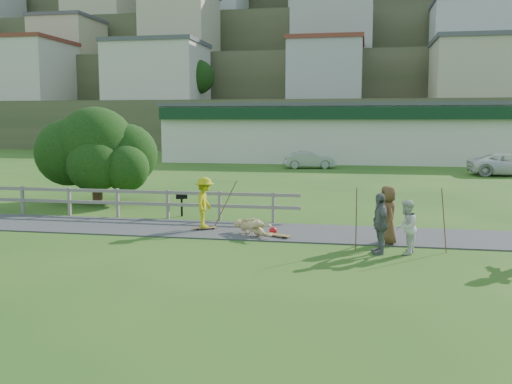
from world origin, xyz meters
TOP-DOWN VIEW (x-y plane):
  - ground at (0.00, 0.00)m, footprint 260.00×260.00m
  - path at (0.00, 1.50)m, footprint 34.00×3.00m
  - fence at (-4.62, 3.30)m, footprint 15.05×0.10m
  - strip_mall at (4.00, 34.94)m, footprint 32.50×10.75m
  - hillside at (0.00, 91.31)m, footprint 220.00×67.00m
  - skater_rider at (-0.01, 1.37)m, footprint 0.69×1.13m
  - skater_fallen at (1.74, 0.74)m, footprint 1.36×1.52m
  - spectator_a at (6.37, -0.85)m, footprint 0.75×0.87m
  - spectator_b at (5.65, -0.93)m, footprint 0.67×1.07m
  - spectator_c at (5.91, 0.31)m, footprint 0.74×0.97m
  - car_silver at (1.08, 26.53)m, footprint 4.09×2.17m
  - car_white at (14.68, 23.17)m, footprint 5.41×2.75m
  - tree at (-6.56, 6.80)m, footprint 5.65×5.65m
  - bbq at (-1.66, 3.93)m, footprint 0.51×0.46m
  - longboard_rider at (-0.01, 1.37)m, footprint 0.80×0.53m
  - longboard_fallen at (2.54, 0.64)m, footprint 0.96×0.65m
  - helmet at (2.34, 1.09)m, footprint 0.26×0.26m
  - pole_rider at (0.59, 1.77)m, footprint 0.03×0.03m
  - pole_spec_left at (5.00, -0.60)m, footprint 0.03×0.03m
  - pole_spec_right at (7.41, -0.46)m, footprint 0.03×0.03m

SIDE VIEW (x-z plane):
  - ground at x=0.00m, z-range 0.00..0.00m
  - path at x=0.00m, z-range 0.00..0.04m
  - longboard_rider at x=-0.01m, z-range 0.00..0.09m
  - longboard_fallen at x=2.54m, z-range 0.00..0.11m
  - helmet at x=2.34m, z-range 0.00..0.26m
  - skater_fallen at x=1.74m, z-range 0.00..0.60m
  - bbq at x=-1.66m, z-range 0.00..0.91m
  - car_silver at x=1.08m, z-range 0.00..1.28m
  - fence at x=-4.62m, z-range 0.17..1.27m
  - car_white at x=14.68m, z-range 0.00..1.47m
  - spectator_a at x=6.37m, z-range 0.00..1.52m
  - spectator_b at x=5.65m, z-range 0.00..1.70m
  - skater_rider at x=-0.01m, z-range 0.00..1.70m
  - spectator_c at x=5.91m, z-range 0.00..1.76m
  - pole_spec_left at x=5.00m, z-range 0.00..1.79m
  - pole_spec_right at x=7.41m, z-range 0.00..1.82m
  - pole_rider at x=0.59m, z-range 0.00..1.85m
  - tree at x=-6.56m, z-range 0.00..3.07m
  - strip_mall at x=4.00m, z-range 0.03..5.13m
  - hillside at x=0.00m, z-range -9.34..38.16m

